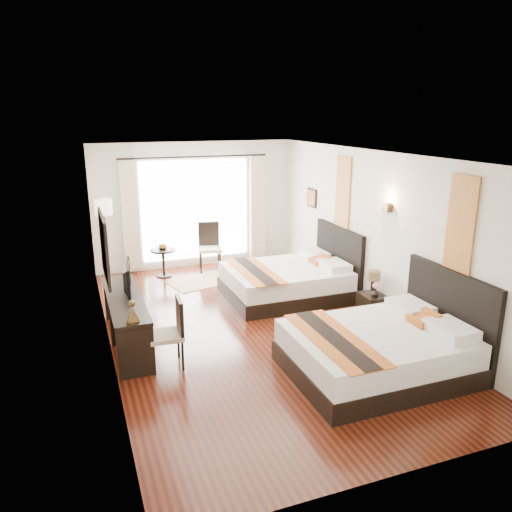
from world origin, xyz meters
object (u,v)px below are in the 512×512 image
object	(u,v)px
nightstand	(372,307)
window_chair	(210,256)
side_table	(164,263)
fruit_bowl	(162,248)
floor_lamp	(104,212)
vase	(376,290)
bed_near	(382,349)
table_lamp	(374,277)
console_desk	(126,321)
television	(123,278)
desk_chair	(168,346)
bed_far	(290,280)

from	to	relation	value
nightstand	window_chair	bearing A→B (deg)	116.90
side_table	fruit_bowl	bearing A→B (deg)	102.14
window_chair	floor_lamp	bearing A→B (deg)	-79.41
floor_lamp	side_table	bearing A→B (deg)	-5.28
nightstand	vase	world-z (taller)	vase
bed_near	vase	xyz separation A→B (m)	(0.86, 1.49, 0.23)
table_lamp	vase	size ratio (longest dim) A/B	2.38
console_desk	television	distance (m)	0.65
bed_near	fruit_bowl	size ratio (longest dim) A/B	10.80
desk_chair	bed_far	bearing A→B (deg)	-141.64
window_chair	bed_near	bearing A→B (deg)	21.39
vase	television	distance (m)	4.07
desk_chair	floor_lamp	distance (m)	4.26
console_desk	window_chair	distance (m)	3.83
fruit_bowl	window_chair	bearing A→B (deg)	3.83
bed_far	nightstand	world-z (taller)	bed_far
console_desk	side_table	xyz separation A→B (m)	(1.12, 3.07, -0.08)
vase	side_table	size ratio (longest dim) A/B	0.24
nightstand	fruit_bowl	size ratio (longest dim) A/B	2.12
television	window_chair	distance (m)	3.70
floor_lamp	table_lamp	bearing A→B (deg)	-41.53
table_lamp	side_table	world-z (taller)	table_lamp
console_desk	window_chair	xyz separation A→B (m)	(2.17, 3.15, -0.05)
side_table	console_desk	bearing A→B (deg)	-110.06
table_lamp	window_chair	distance (m)	4.07
bed_near	bed_far	xyz separation A→B (m)	(0.04, 3.09, -0.01)
bed_far	console_desk	size ratio (longest dim) A/B	1.03
television	table_lamp	bearing A→B (deg)	-92.60
floor_lamp	fruit_bowl	bearing A→B (deg)	-4.55
console_desk	bed_near	bearing A→B (deg)	-33.76
side_table	fruit_bowl	xyz separation A→B (m)	(-0.00, 0.01, 0.33)
bed_near	floor_lamp	world-z (taller)	floor_lamp
table_lamp	side_table	xyz separation A→B (m)	(-2.94, 3.50, -0.43)
television	side_table	size ratio (longest dim) A/B	1.33
nightstand	side_table	distance (m)	4.59
bed_far	television	xyz separation A→B (m)	(-3.14, -0.78, 0.65)
nightstand	television	distance (m)	4.13
nightstand	window_chair	xyz separation A→B (m)	(-1.85, 3.64, 0.10)
floor_lamp	fruit_bowl	size ratio (longest dim) A/B	7.92
vase	console_desk	world-z (taller)	console_desk
television	fruit_bowl	bearing A→B (deg)	-14.44
bed_far	nightstand	size ratio (longest dim) A/B	4.93
bed_near	desk_chair	size ratio (longest dim) A/B	2.40
bed_far	floor_lamp	bearing A→B (deg)	145.58
bed_far	nightstand	xyz separation A→B (m)	(0.86, -1.49, -0.11)
console_desk	television	xyz separation A→B (m)	(0.02, 0.22, 0.61)
vase	television	size ratio (longest dim) A/B	0.18
nightstand	floor_lamp	bearing A→B (deg)	137.74
television	bed_near	bearing A→B (deg)	-120.11
vase	floor_lamp	world-z (taller)	floor_lamp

